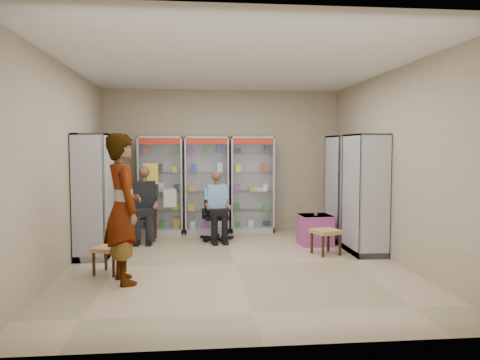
{
  "coord_description": "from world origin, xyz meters",
  "views": [
    {
      "loc": [
        -0.62,
        -7.03,
        1.78
      ],
      "look_at": [
        0.15,
        0.7,
        1.24
      ],
      "focal_mm": 35.0,
      "sensor_mm": 36.0,
      "label": 1
    }
  ],
  "objects": [
    {
      "name": "cabinet_right_far",
      "position": [
        2.23,
        1.6,
        1.0
      ],
      "size": [
        0.9,
        0.5,
        2.0
      ],
      "primitive_type": "cube",
      "rotation": [
        0.0,
        0.0,
        1.57
      ],
      "color": "#ADAFB5",
      "rests_on": "floor"
    },
    {
      "name": "seated_customer",
      "position": [
        -1.55,
        1.95,
        0.67
      ],
      "size": [
        0.44,
        0.6,
        1.34
      ],
      "primitive_type": null,
      "color": "black",
      "rests_on": "floor"
    },
    {
      "name": "floor",
      "position": [
        0.0,
        0.0,
        0.0
      ],
      "size": [
        6.0,
        6.0,
        0.0
      ],
      "primitive_type": "plane",
      "color": "tan",
      "rests_on": "ground"
    },
    {
      "name": "cabinet_back_right",
      "position": [
        0.6,
        2.73,
        1.0
      ],
      "size": [
        0.9,
        0.5,
        2.0
      ],
      "primitive_type": "cube",
      "color": "silver",
      "rests_on": "floor"
    },
    {
      "name": "room_shell",
      "position": [
        0.0,
        0.0,
        1.97
      ],
      "size": [
        5.02,
        6.02,
        3.01
      ],
      "color": "tan",
      "rests_on": "ground"
    },
    {
      "name": "wooden_chair",
      "position": [
        -1.55,
        2.0,
        0.47
      ],
      "size": [
        0.42,
        0.42,
        0.94
      ],
      "primitive_type": "cube",
      "color": "black",
      "rests_on": "floor"
    },
    {
      "name": "woven_stool_a",
      "position": [
        1.57,
        0.48,
        0.21
      ],
      "size": [
        0.53,
        0.53,
        0.42
      ],
      "primitive_type": "cube",
      "rotation": [
        0.0,
        0.0,
        0.32
      ],
      "color": "#97623F",
      "rests_on": "floor"
    },
    {
      "name": "tea_glass",
      "position": [
        1.59,
        1.24,
        0.59
      ],
      "size": [
        0.07,
        0.07,
        0.09
      ],
      "primitive_type": "cylinder",
      "color": "#601608",
      "rests_on": "pink_trunk"
    },
    {
      "name": "cabinet_back_mid",
      "position": [
        -0.35,
        2.73,
        1.0
      ],
      "size": [
        0.9,
        0.5,
        2.0
      ],
      "primitive_type": "cube",
      "color": "#BABEC2",
      "rests_on": "floor"
    },
    {
      "name": "cabinet_left_near",
      "position": [
        -2.23,
        0.7,
        1.0
      ],
      "size": [
        0.9,
        0.5,
        2.0
      ],
      "primitive_type": "cube",
      "rotation": [
        0.0,
        0.0,
        -1.57
      ],
      "color": "silver",
      "rests_on": "floor"
    },
    {
      "name": "woven_stool_b",
      "position": [
        -1.81,
        -0.38,
        0.19
      ],
      "size": [
        0.5,
        0.5,
        0.39
      ],
      "primitive_type": "cube",
      "rotation": [
        0.0,
        0.0,
        -0.38
      ],
      "color": "olive",
      "rests_on": "floor"
    },
    {
      "name": "cabinet_right_near",
      "position": [
        2.23,
        0.5,
        1.0
      ],
      "size": [
        0.9,
        0.5,
        2.0
      ],
      "primitive_type": "cube",
      "rotation": [
        0.0,
        0.0,
        1.57
      ],
      "color": "#AEAFB5",
      "rests_on": "floor"
    },
    {
      "name": "cabinet_back_left",
      "position": [
        -1.3,
        2.73,
        1.0
      ],
      "size": [
        0.9,
        0.5,
        2.0
      ],
      "primitive_type": "cube",
      "color": "silver",
      "rests_on": "floor"
    },
    {
      "name": "pink_trunk",
      "position": [
        1.59,
        1.28,
        0.27
      ],
      "size": [
        0.6,
        0.58,
        0.54
      ],
      "primitive_type": "cube",
      "rotation": [
        0.0,
        0.0,
        0.07
      ],
      "color": "#BC4B7A",
      "rests_on": "floor"
    },
    {
      "name": "cabinet_left_far",
      "position": [
        -2.23,
        1.8,
        1.0
      ],
      "size": [
        0.9,
        0.5,
        2.0
      ],
      "primitive_type": "cube",
      "rotation": [
        0.0,
        0.0,
        -1.57
      ],
      "color": "#AAACB2",
      "rests_on": "floor"
    },
    {
      "name": "standing_man",
      "position": [
        -1.54,
        -0.83,
        0.98
      ],
      "size": [
        0.7,
        0.84,
        1.96
      ],
      "primitive_type": "imported",
      "rotation": [
        0.0,
        0.0,
        1.95
      ],
      "color": "gray",
      "rests_on": "floor"
    },
    {
      "name": "seated_shopkeeper",
      "position": [
        -0.19,
        1.82,
        0.62
      ],
      "size": [
        0.48,
        0.62,
        1.25
      ],
      "primitive_type": null,
      "rotation": [
        0.0,
        0.0,
        0.12
      ],
      "color": "#6BACD3",
      "rests_on": "floor"
    },
    {
      "name": "office_chair",
      "position": [
        -0.19,
        1.87,
        0.49
      ],
      "size": [
        0.6,
        0.6,
        0.98
      ],
      "primitive_type": "cube",
      "rotation": [
        0.0,
        0.0,
        0.12
      ],
      "color": "black",
      "rests_on": "floor"
    }
  ]
}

